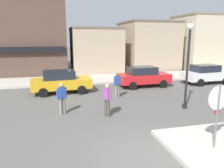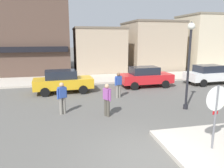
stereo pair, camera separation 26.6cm
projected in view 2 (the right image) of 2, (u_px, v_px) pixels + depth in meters
ground_plane at (151, 159)px, 6.91m from camera, size 160.00×160.00×0.00m
kerb_far at (93, 79)px, 19.76m from camera, size 80.00×4.00×0.15m
stop_sign at (216, 109)px, 6.99m from camera, size 0.82×0.09×2.30m
lamp_post at (189, 54)px, 11.13m from camera, size 0.36×0.36×4.54m
parked_car_nearest at (63, 81)px, 15.09m from camera, size 4.10×2.07×1.56m
parked_car_second at (145, 76)px, 16.89m from camera, size 4.05×1.98×1.56m
parked_car_third at (209, 74)px, 17.96m from camera, size 4.11×2.08×1.56m
pedestrian_crossing_near at (118, 84)px, 13.78m from camera, size 0.54×0.34×1.61m
pedestrian_crossing_far at (62, 97)px, 10.80m from camera, size 0.52×0.37×1.61m
pedestrian_kerb_side at (107, 99)px, 10.49m from camera, size 0.36×0.53×1.61m
building_corner_shop at (30, 36)px, 23.49m from camera, size 8.47×8.72×7.86m
building_storefront_left_near at (99, 50)px, 24.00m from camera, size 5.30×5.38×4.80m
building_storefront_left_mid at (150, 46)px, 26.36m from camera, size 5.77×7.08×5.58m
building_storefront_right_near at (212, 42)px, 26.94m from camera, size 7.70×5.67×6.41m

